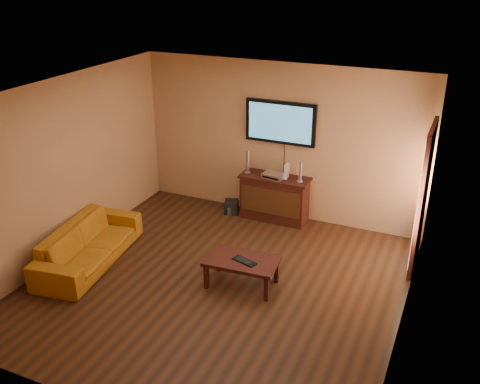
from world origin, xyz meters
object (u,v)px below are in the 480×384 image
Objects in this scene: television at (280,122)px; speaker_left at (248,163)px; media_console at (274,198)px; coffee_table at (242,263)px; bottle at (229,213)px; sofa at (88,238)px; game_console at (287,171)px; av_receiver at (274,176)px; subwoofer at (231,207)px; speaker_right at (300,173)px; keyboard at (244,261)px.

television is 0.91m from speaker_left.
coffee_table is (0.32, -2.13, -0.04)m from media_console.
bottle is at bearing -160.45° from media_console.
game_console reaches higher than sofa.
sofa is 2.58m from bottle.
coffee_table is 2.58× the size of speaker_left.
subwoofer is (-0.77, -0.04, -0.72)m from av_receiver.
sofa is 2.71m from subwoofer.
game_console is at bearing 34.60° from av_receiver.
game_console is at bearing 17.96° from bottle.
speaker_right is (0.96, -0.02, -0.03)m from speaker_left.
keyboard is at bearing -79.74° from subwoofer.
subwoofer is at bearing -173.38° from media_console.
game_console is (-0.13, 2.17, 0.56)m from coffee_table.
media_console is 0.84m from subwoofer.
media_console is at bearing -174.97° from game_console.
speaker_left reaches higher than media_console.
bottle is 0.49× the size of keyboard.
media_console reaches higher than keyboard.
sofa is 10.88× the size of bottle.
subwoofer reaches higher than bottle.
sofa reaches higher than bottle.
speaker_right is 1.41× the size of game_console.
sofa reaches higher than coffee_table.
speaker_left is 0.96m from bottle.
media_console is at bearing -12.21° from subwoofer.
television is at bearing 98.31° from av_receiver.
coffee_table is 2.33m from subwoofer.
bottle is (-1.07, 1.87, -0.27)m from coffee_table.
av_receiver is at bearing 16.05° from bottle.
keyboard is at bearing -80.12° from media_console.
media_console is 1.32m from television.
game_console is at bearing -38.41° from television.
subwoofer is 0.18m from bottle.
speaker_right reaches higher than keyboard.
television is 5.02× the size of game_console.
television is 3.06× the size of speaker_left.
coffee_table is at bearing -68.67° from speaker_left.
media_console is 3.01× the size of speaker_left.
bottle is at bearing -98.24° from subwoofer.
bottle is at bearing -168.49° from game_console.
game_console is at bearing 94.83° from keyboard.
television reaches higher than keyboard.
sofa is at bearing -137.83° from game_console.
speaker_right is 0.92× the size of keyboard.
speaker_right is (0.46, -0.03, 0.55)m from media_console.
media_console is 3.20× the size of keyboard.
media_console is 3.21m from sofa.
bottle is (-0.94, -0.30, -0.83)m from game_console.
subwoofer is at bearing -160.18° from television.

